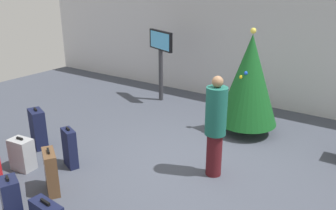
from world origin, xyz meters
TOP-DOWN VIEW (x-y plane):
  - ground_plane at (0.00, 0.00)m, footprint 16.00×16.00m
  - back_wall at (0.00, 3.90)m, footprint 16.00×0.20m
  - holiday_tree at (0.20, 1.91)m, footprint 1.27×1.27m
  - flight_info_kiosk at (-2.62, 2.64)m, footprint 1.00×0.50m
  - traveller_0 at (0.45, -0.08)m, footprint 0.49×0.49m
  - suitcase_0 at (-1.39, -1.98)m, footprint 0.49×0.39m
  - suitcase_1 at (-2.90, -1.12)m, footprint 0.48×0.37m
  - suitcase_3 at (-1.79, -1.28)m, footprint 0.39×0.28m
  - suitcase_4 at (-1.20, -2.77)m, footprint 0.39×0.33m
  - suitcase_5 at (-2.40, -1.82)m, footprint 0.42×0.31m

SIDE VIEW (x-z plane):
  - ground_plane at x=0.00m, z-range 0.00..0.00m
  - suitcase_5 at x=-2.40m, z-range -0.02..0.59m
  - suitcase_4 at x=-1.20m, z-range -0.02..0.70m
  - suitcase_0 at x=-1.39m, z-range -0.02..0.71m
  - suitcase_3 at x=-1.79m, z-range -0.02..0.73m
  - suitcase_1 at x=-2.90m, z-range -0.02..0.80m
  - traveller_0 at x=0.45m, z-range 0.05..1.79m
  - holiday_tree at x=0.20m, z-range 0.06..2.32m
  - flight_info_kiosk at x=-2.62m, z-range 0.42..2.33m
  - back_wall at x=0.00m, z-range 0.00..2.97m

